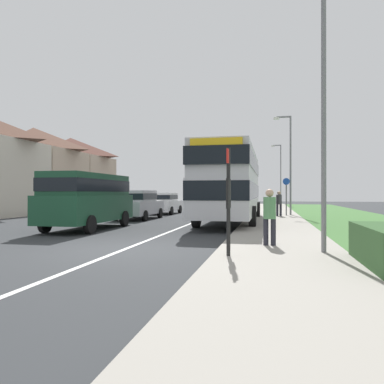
{
  "coord_description": "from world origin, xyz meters",
  "views": [
    {
      "loc": [
        3.93,
        -9.51,
        1.56
      ],
      "look_at": [
        0.78,
        5.39,
        1.6
      ],
      "focal_mm": 34.44,
      "sensor_mm": 36.0,
      "label": 1
    }
  ],
  "objects_px": {
    "parked_car_white": "(165,202)",
    "pedestrian_walking_away": "(279,202)",
    "double_decker_bus": "(231,182)",
    "street_lamp_mid": "(289,158)",
    "parked_van_dark_green": "(88,197)",
    "street_lamp_near": "(319,87)",
    "pedestrian_at_stop": "(270,214)",
    "street_lamp_far": "(280,171)",
    "bus_stop_sign": "(228,194)",
    "parked_car_silver": "(139,204)",
    "cycle_route_sign": "(286,195)"
  },
  "relations": [
    {
      "from": "pedestrian_walking_away",
      "to": "street_lamp_mid",
      "type": "relative_size",
      "value": 0.25
    },
    {
      "from": "pedestrian_at_stop",
      "to": "bus_stop_sign",
      "type": "bearing_deg",
      "value": -115.92
    },
    {
      "from": "pedestrian_walking_away",
      "to": "street_lamp_far",
      "type": "xyz_separation_m",
      "value": [
        0.61,
        21.09,
        3.19
      ]
    },
    {
      "from": "cycle_route_sign",
      "to": "street_lamp_near",
      "type": "height_order",
      "value": "street_lamp_near"
    },
    {
      "from": "bus_stop_sign",
      "to": "parked_car_white",
      "type": "bearing_deg",
      "value": 110.59
    },
    {
      "from": "pedestrian_at_stop",
      "to": "street_lamp_near",
      "type": "relative_size",
      "value": 0.23
    },
    {
      "from": "pedestrian_at_stop",
      "to": "bus_stop_sign",
      "type": "height_order",
      "value": "bus_stop_sign"
    },
    {
      "from": "bus_stop_sign",
      "to": "street_lamp_mid",
      "type": "bearing_deg",
      "value": 82.55
    },
    {
      "from": "double_decker_bus",
      "to": "street_lamp_far",
      "type": "height_order",
      "value": "street_lamp_far"
    },
    {
      "from": "street_lamp_near",
      "to": "double_decker_bus",
      "type": "bearing_deg",
      "value": 107.75
    },
    {
      "from": "cycle_route_sign",
      "to": "parked_van_dark_green",
      "type": "bearing_deg",
      "value": -131.19
    },
    {
      "from": "street_lamp_near",
      "to": "street_lamp_far",
      "type": "bearing_deg",
      "value": 90.01
    },
    {
      "from": "parked_car_white",
      "to": "street_lamp_mid",
      "type": "height_order",
      "value": "street_lamp_mid"
    },
    {
      "from": "parked_car_white",
      "to": "cycle_route_sign",
      "type": "distance_m",
      "value": 8.94
    },
    {
      "from": "street_lamp_mid",
      "to": "parked_car_silver",
      "type": "bearing_deg",
      "value": -154.17
    },
    {
      "from": "double_decker_bus",
      "to": "parked_van_dark_green",
      "type": "distance_m",
      "value": 7.44
    },
    {
      "from": "pedestrian_walking_away",
      "to": "bus_stop_sign",
      "type": "distance_m",
      "value": 15.03
    },
    {
      "from": "double_decker_bus",
      "to": "pedestrian_walking_away",
      "type": "relative_size",
      "value": 6.76
    },
    {
      "from": "parked_van_dark_green",
      "to": "pedestrian_walking_away",
      "type": "distance_m",
      "value": 12.08
    },
    {
      "from": "double_decker_bus",
      "to": "street_lamp_far",
      "type": "bearing_deg",
      "value": 82.85
    },
    {
      "from": "parked_car_white",
      "to": "bus_stop_sign",
      "type": "distance_m",
      "value": 19.14
    },
    {
      "from": "parked_car_white",
      "to": "pedestrian_at_stop",
      "type": "relative_size",
      "value": 2.46
    },
    {
      "from": "street_lamp_near",
      "to": "pedestrian_walking_away",
      "type": "bearing_deg",
      "value": 92.53
    },
    {
      "from": "pedestrian_at_stop",
      "to": "street_lamp_mid",
      "type": "height_order",
      "value": "street_lamp_mid"
    },
    {
      "from": "parked_van_dark_green",
      "to": "cycle_route_sign",
      "type": "bearing_deg",
      "value": 48.81
    },
    {
      "from": "street_lamp_near",
      "to": "street_lamp_mid",
      "type": "distance_m",
      "value": 15.52
    },
    {
      "from": "bus_stop_sign",
      "to": "pedestrian_walking_away",
      "type": "bearing_deg",
      "value": 84.29
    },
    {
      "from": "bus_stop_sign",
      "to": "street_lamp_near",
      "type": "relative_size",
      "value": 0.36
    },
    {
      "from": "parked_car_silver",
      "to": "parked_car_white",
      "type": "bearing_deg",
      "value": 90.51
    },
    {
      "from": "pedestrian_walking_away",
      "to": "street_lamp_mid",
      "type": "xyz_separation_m",
      "value": [
        0.66,
        1.56,
        2.87
      ]
    },
    {
      "from": "bus_stop_sign",
      "to": "cycle_route_sign",
      "type": "bearing_deg",
      "value": 82.94
    },
    {
      "from": "double_decker_bus",
      "to": "pedestrian_walking_away",
      "type": "height_order",
      "value": "double_decker_bus"
    },
    {
      "from": "cycle_route_sign",
      "to": "street_lamp_near",
      "type": "relative_size",
      "value": 0.35
    },
    {
      "from": "parked_van_dark_green",
      "to": "street_lamp_far",
      "type": "xyz_separation_m",
      "value": [
        8.79,
        29.97,
        2.76
      ]
    },
    {
      "from": "parked_van_dark_green",
      "to": "double_decker_bus",
      "type": "bearing_deg",
      "value": 40.46
    },
    {
      "from": "parked_van_dark_green",
      "to": "bus_stop_sign",
      "type": "relative_size",
      "value": 2.08
    },
    {
      "from": "parked_van_dark_green",
      "to": "parked_car_silver",
      "type": "height_order",
      "value": "parked_van_dark_green"
    },
    {
      "from": "double_decker_bus",
      "to": "street_lamp_mid",
      "type": "relative_size",
      "value": 1.71
    },
    {
      "from": "pedestrian_at_stop",
      "to": "double_decker_bus",
      "type": "bearing_deg",
      "value": 102.45
    },
    {
      "from": "parked_car_silver",
      "to": "street_lamp_mid",
      "type": "xyz_separation_m",
      "value": [
        8.84,
        4.28,
        2.91
      ]
    },
    {
      "from": "parked_car_silver",
      "to": "pedestrian_at_stop",
      "type": "relative_size",
      "value": 2.75
    },
    {
      "from": "cycle_route_sign",
      "to": "street_lamp_far",
      "type": "distance_m",
      "value": 20.26
    },
    {
      "from": "parked_van_dark_green",
      "to": "street_lamp_far",
      "type": "height_order",
      "value": "street_lamp_far"
    },
    {
      "from": "parked_car_white",
      "to": "double_decker_bus",
      "type": "bearing_deg",
      "value": -51.13
    },
    {
      "from": "street_lamp_mid",
      "to": "bus_stop_sign",
      "type": "bearing_deg",
      "value": -97.45
    },
    {
      "from": "parked_car_white",
      "to": "pedestrian_walking_away",
      "type": "relative_size",
      "value": 2.46
    },
    {
      "from": "parked_car_silver",
      "to": "cycle_route_sign",
      "type": "relative_size",
      "value": 1.82
    },
    {
      "from": "pedestrian_at_stop",
      "to": "street_lamp_far",
      "type": "xyz_separation_m",
      "value": [
        1.18,
        34.13,
        3.19
      ]
    },
    {
      "from": "pedestrian_walking_away",
      "to": "street_lamp_near",
      "type": "distance_m",
      "value": 14.33
    },
    {
      "from": "parked_van_dark_green",
      "to": "street_lamp_near",
      "type": "height_order",
      "value": "street_lamp_near"
    }
  ]
}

